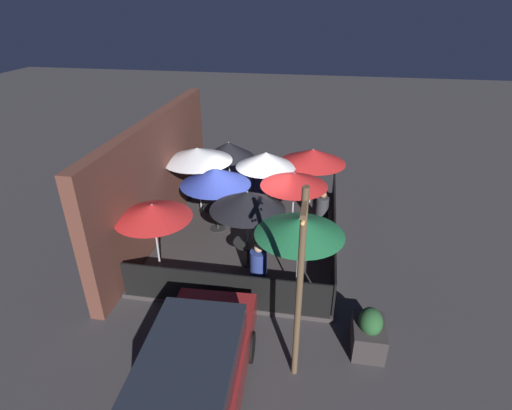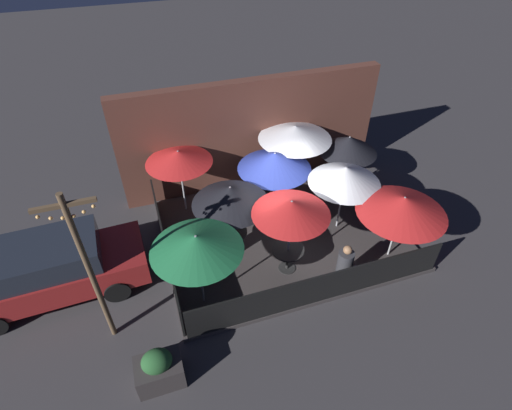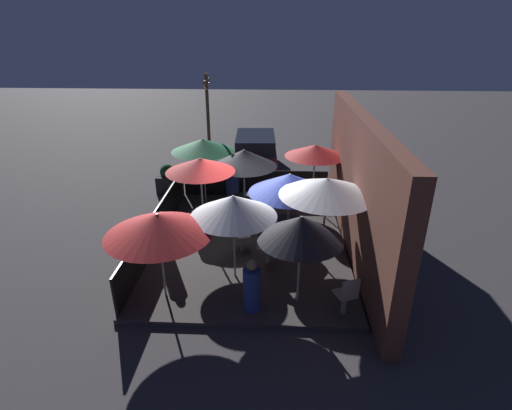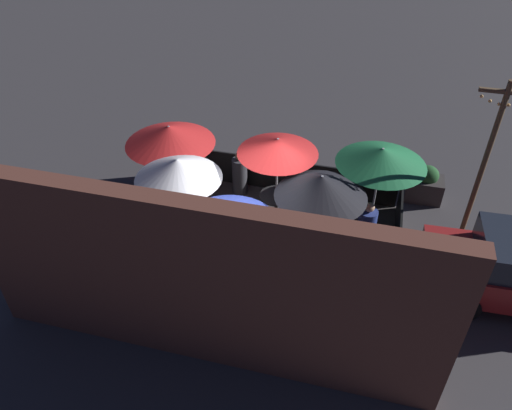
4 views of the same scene
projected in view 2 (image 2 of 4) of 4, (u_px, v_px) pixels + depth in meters
The scene contains 26 objects.
ground_plane at pixel (282, 235), 11.91m from camera, with size 60.00×60.00×0.00m, color #383538.
patio_deck at pixel (282, 233), 11.87m from camera, with size 6.85×5.28×0.12m.
building_wall at pixel (252, 135), 12.82m from camera, with size 8.45×0.36×3.69m.
fence_front at pixel (322, 288), 9.64m from camera, with size 6.65×0.05×0.95m.
fence_side_left at pixel (165, 247), 10.71m from camera, with size 0.05×5.08×0.95m.
patio_umbrella_0 at pixel (230, 195), 10.00m from camera, with size 2.00×2.00×2.24m.
patio_umbrella_1 at pixel (291, 208), 9.38m from camera, with size 1.90×1.90×2.33m.
patio_umbrella_2 at pixel (275, 161), 11.45m from camera, with size 2.16×2.16×2.10m.
patio_umbrella_3 at pixel (345, 175), 10.85m from camera, with size 2.01×2.01×2.13m.
patio_umbrella_4 at pixel (403, 205), 10.00m from camera, with size 2.30×2.30×2.03m.
patio_umbrella_5 at pixel (349, 144), 12.19m from camera, with size 1.80×1.80×2.09m.
patio_umbrella_6 at pixel (196, 243), 8.64m from camera, with size 2.09×2.09×2.23m.
patio_umbrella_7 at pixel (178, 157), 11.40m from camera, with size 1.94×1.94×2.15m.
patio_umbrella_8 at pixel (295, 132), 12.11m from camera, with size 2.27×2.27×2.35m.
dining_table_0 at pixel (233, 236), 10.91m from camera, with size 0.81×0.81×0.71m.
dining_table_1 at pixel (288, 253), 10.38m from camera, with size 0.84×0.84×0.72m.
dining_table_2 at pixel (273, 195), 12.25m from camera, with size 0.90×0.90×0.75m.
patio_chair_0 at pixel (341, 160), 13.83m from camera, with size 0.52×0.52×0.96m.
patio_chair_1 at pixel (311, 201), 12.14m from camera, with size 0.54×0.54×0.92m.
patio_chair_2 at pixel (303, 221), 11.45m from camera, with size 0.50×0.50×0.94m.
patron_0 at pixel (367, 194), 12.36m from camera, with size 0.54×0.54×1.21m.
patron_1 at pixel (198, 256), 10.27m from camera, with size 0.58×0.58×1.38m.
patron_2 at pixel (344, 266), 10.06m from camera, with size 0.55×0.55×1.27m.
planter_box at pixel (159, 369), 8.21m from camera, with size 0.96×0.67×1.03m.
light_post at pixel (88, 267), 7.89m from camera, with size 1.10×0.12×4.15m.
parked_car_0 at pixel (51, 269), 9.78m from camera, with size 4.55×1.93×1.62m.
Camera 2 is at (-3.44, -7.91, 8.30)m, focal length 28.00 mm.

